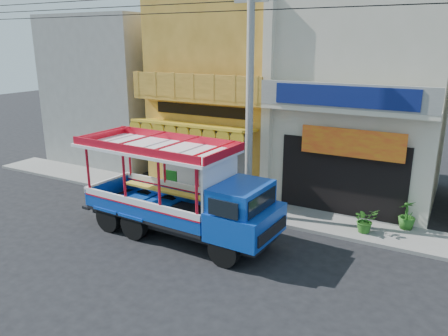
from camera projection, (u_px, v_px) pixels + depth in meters
name	position (u px, v px, depth m)	size (l,w,h in m)	color
ground	(230.00, 260.00, 13.13)	(90.00, 90.00, 0.00)	black
sidewalk	(280.00, 214.00, 16.48)	(30.00, 2.00, 0.12)	slate
shophouse_left	(235.00, 90.00, 20.53)	(6.00, 7.50, 8.24)	#A77525
shophouse_right	(366.00, 98.00, 17.75)	(6.00, 6.75, 8.24)	beige
party_pilaster	(267.00, 105.00, 16.55)	(0.35, 0.30, 8.00)	beige
filler_building_left	(122.00, 89.00, 23.89)	(6.00, 6.00, 7.60)	gray
utility_pole	(254.00, 80.00, 14.89)	(28.00, 0.26, 9.00)	gray
songthaew_truck	(190.00, 195.00, 14.00)	(7.09, 2.64, 3.26)	black
green_sign	(171.00, 183.00, 18.48)	(0.64, 0.30, 0.98)	black
potted_plant_a	(365.00, 220.00, 14.64)	(0.78, 0.67, 0.86)	#265F1B
potted_plant_c	(407.00, 215.00, 14.89)	(0.57, 0.57, 1.01)	#265F1B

